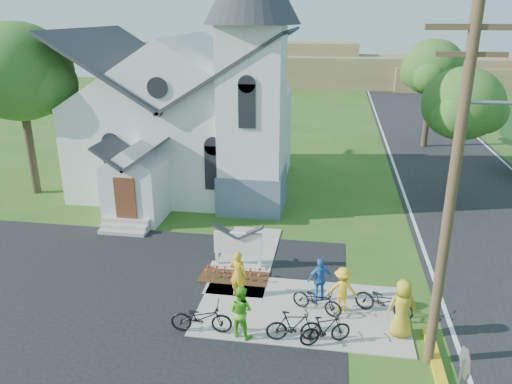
% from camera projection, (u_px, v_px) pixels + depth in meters
% --- Properties ---
extents(ground, '(120.00, 120.00, 0.00)m').
position_uv_depth(ground, '(255.00, 315.00, 16.61)').
color(ground, '#275017').
rests_on(ground, ground).
extents(parking_lot, '(20.00, 16.00, 0.02)m').
position_uv_depth(parking_lot, '(27.00, 331.00, 15.78)').
color(parking_lot, black).
rests_on(parking_lot, ground).
extents(road, '(8.00, 90.00, 0.02)m').
position_uv_depth(road, '(465.00, 185.00, 29.06)').
color(road, black).
rests_on(road, ground).
extents(sidewalk, '(7.00, 4.00, 0.05)m').
position_uv_depth(sidewalk, '(302.00, 310.00, 16.85)').
color(sidewalk, '#9E998E').
rests_on(sidewalk, ground).
extents(church, '(12.35, 12.00, 13.00)m').
position_uv_depth(church, '(193.00, 95.00, 27.24)').
color(church, silver).
rests_on(church, ground).
extents(church_sign, '(2.20, 0.40, 1.70)m').
position_uv_depth(church_sign, '(238.00, 244.00, 19.41)').
color(church_sign, '#9E998E').
rests_on(church_sign, ground).
extents(flower_bed, '(2.60, 1.10, 0.07)m').
position_uv_depth(flower_bed, '(234.00, 278.00, 18.91)').
color(flower_bed, '#341A0E').
rests_on(flower_bed, ground).
extents(utility_pole, '(3.45, 0.28, 10.00)m').
position_uv_depth(utility_pole, '(455.00, 185.00, 12.59)').
color(utility_pole, '#473523').
rests_on(utility_pole, ground).
extents(stop_sign, '(0.11, 0.76, 2.48)m').
position_uv_depth(stop_sign, '(462.00, 374.00, 11.30)').
color(stop_sign, gray).
rests_on(stop_sign, ground).
extents(tree_lot_corner, '(5.60, 5.60, 9.15)m').
position_uv_depth(tree_lot_corner, '(19.00, 72.00, 25.73)').
color(tree_lot_corner, '#34261C').
rests_on(tree_lot_corner, ground).
extents(tree_road_near, '(4.00, 4.00, 7.05)m').
position_uv_depth(tree_road_near, '(463.00, 104.00, 24.73)').
color(tree_road_near, '#34261C').
rests_on(tree_road_near, ground).
extents(tree_road_mid, '(4.40, 4.40, 7.80)m').
position_uv_depth(tree_road_mid, '(433.00, 68.00, 35.61)').
color(tree_road_mid, '#34261C').
rests_on(tree_road_mid, ground).
extents(distant_hills, '(61.00, 10.00, 5.60)m').
position_uv_depth(distant_hills, '(345.00, 70.00, 67.71)').
color(distant_hills, brown).
rests_on(distant_hills, ground).
extents(cyclist_0, '(0.71, 0.55, 1.72)m').
position_uv_depth(cyclist_0, '(238.00, 274.00, 17.41)').
color(cyclist_0, gold).
rests_on(cyclist_0, sidewalk).
extents(bike_0, '(1.98, 0.84, 1.02)m').
position_uv_depth(bike_0, '(201.00, 317.00, 15.53)').
color(bike_0, black).
rests_on(bike_0, sidewalk).
extents(cyclist_1, '(0.99, 0.87, 1.70)m').
position_uv_depth(cyclist_1, '(240.00, 311.00, 15.25)').
color(cyclist_1, '#56C124').
rests_on(cyclist_1, sidewalk).
extents(bike_1, '(1.76, 0.74, 1.03)m').
position_uv_depth(bike_1, '(294.00, 326.00, 15.10)').
color(bike_1, black).
rests_on(bike_1, sidewalk).
extents(cyclist_2, '(1.00, 0.72, 1.57)m').
position_uv_depth(cyclist_2, '(320.00, 279.00, 17.21)').
color(cyclist_2, blue).
rests_on(cyclist_2, sidewalk).
extents(bike_2, '(1.86, 1.21, 0.92)m').
position_uv_depth(bike_2, '(317.00, 300.00, 16.58)').
color(bike_2, black).
rests_on(bike_2, sidewalk).
extents(cyclist_3, '(1.02, 0.59, 1.58)m').
position_uv_depth(cyclist_3, '(342.00, 289.00, 16.58)').
color(cyclist_3, yellow).
rests_on(cyclist_3, sidewalk).
extents(bike_3, '(1.68, 1.07, 0.98)m').
position_uv_depth(bike_3, '(325.00, 330.00, 14.97)').
color(bike_3, black).
rests_on(bike_3, sidewalk).
extents(cyclist_4, '(1.03, 0.77, 1.91)m').
position_uv_depth(cyclist_4, '(402.00, 308.00, 15.22)').
color(cyclist_4, gold).
rests_on(cyclist_4, sidewalk).
extents(bike_4, '(2.07, 1.33, 1.03)m').
position_uv_depth(bike_4, '(384.00, 301.00, 16.42)').
color(bike_4, black).
rests_on(bike_4, sidewalk).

